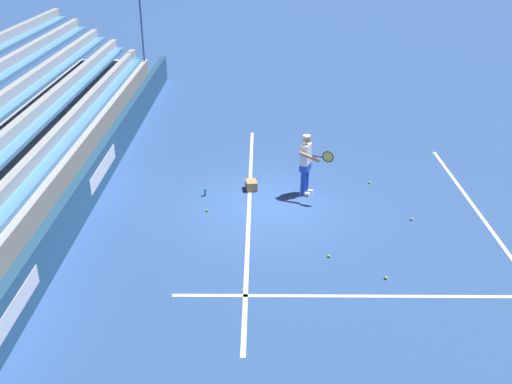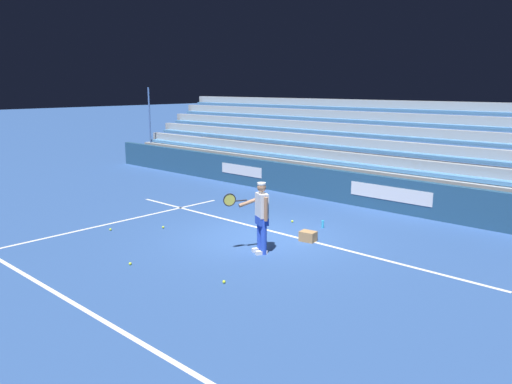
{
  "view_description": "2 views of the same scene",
  "coord_description": "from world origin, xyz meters",
  "px_view_note": "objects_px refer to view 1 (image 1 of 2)",
  "views": [
    {
      "loc": [
        14.3,
        -0.21,
        7.04
      ],
      "look_at": [
        0.77,
        -0.31,
        0.79
      ],
      "focal_mm": 42.0,
      "sensor_mm": 36.0,
      "label": 1
    },
    {
      "loc": [
        -8.47,
        9.51,
        3.93
      ],
      "look_at": [
        -0.3,
        0.63,
        1.35
      ],
      "focal_mm": 35.0,
      "sensor_mm": 36.0,
      "label": 2
    }
  ],
  "objects_px": {
    "tennis_player": "(306,164)",
    "water_bottle": "(205,192)",
    "ball_box_cardboard": "(251,185)",
    "tennis_ball_far_right": "(207,211)",
    "tennis_ball_near_player": "(329,256)",
    "tennis_ball_stray_back": "(386,278)",
    "tennis_ball_toward_net": "(369,182)",
    "tennis_ball_midcourt": "(412,219)"
  },
  "relations": [
    {
      "from": "water_bottle",
      "to": "ball_box_cardboard",
      "type": "bearing_deg",
      "value": 108.74
    },
    {
      "from": "tennis_player",
      "to": "water_bottle",
      "type": "height_order",
      "value": "tennis_player"
    },
    {
      "from": "tennis_ball_far_right",
      "to": "tennis_ball_near_player",
      "type": "xyz_separation_m",
      "value": [
        2.28,
        2.95,
        0.0
      ]
    },
    {
      "from": "tennis_ball_near_player",
      "to": "tennis_ball_toward_net",
      "type": "height_order",
      "value": "same"
    },
    {
      "from": "tennis_ball_far_right",
      "to": "tennis_ball_near_player",
      "type": "bearing_deg",
      "value": 52.24
    },
    {
      "from": "ball_box_cardboard",
      "to": "water_bottle",
      "type": "xyz_separation_m",
      "value": [
        0.43,
        -1.26,
        -0.02
      ]
    },
    {
      "from": "ball_box_cardboard",
      "to": "tennis_ball_stray_back",
      "type": "distance_m",
      "value": 5.46
    },
    {
      "from": "tennis_ball_stray_back",
      "to": "tennis_ball_near_player",
      "type": "bearing_deg",
      "value": -128.42
    },
    {
      "from": "tennis_ball_toward_net",
      "to": "tennis_ball_midcourt",
      "type": "bearing_deg",
      "value": 16.7
    },
    {
      "from": "tennis_ball_far_right",
      "to": "tennis_ball_stray_back",
      "type": "xyz_separation_m",
      "value": [
        3.18,
        4.07,
        0.0
      ]
    },
    {
      "from": "ball_box_cardboard",
      "to": "tennis_ball_toward_net",
      "type": "height_order",
      "value": "ball_box_cardboard"
    },
    {
      "from": "tennis_ball_midcourt",
      "to": "tennis_player",
      "type": "bearing_deg",
      "value": -121.22
    },
    {
      "from": "tennis_player",
      "to": "ball_box_cardboard",
      "type": "relative_size",
      "value": 4.29
    },
    {
      "from": "tennis_ball_near_player",
      "to": "tennis_ball_midcourt",
      "type": "relative_size",
      "value": 1.0
    },
    {
      "from": "tennis_ball_stray_back",
      "to": "tennis_ball_toward_net",
      "type": "xyz_separation_m",
      "value": [
        -5.04,
        0.48,
        0.0
      ]
    },
    {
      "from": "tennis_ball_far_right",
      "to": "water_bottle",
      "type": "bearing_deg",
      "value": -172.57
    },
    {
      "from": "tennis_ball_toward_net",
      "to": "water_bottle",
      "type": "relative_size",
      "value": 0.3
    },
    {
      "from": "tennis_ball_toward_net",
      "to": "tennis_player",
      "type": "bearing_deg",
      "value": -69.23
    },
    {
      "from": "ball_box_cardboard",
      "to": "tennis_ball_toward_net",
      "type": "distance_m",
      "value": 3.45
    },
    {
      "from": "tennis_player",
      "to": "tennis_ball_far_right",
      "type": "distance_m",
      "value": 3.0
    },
    {
      "from": "tennis_player",
      "to": "tennis_ball_midcourt",
      "type": "relative_size",
      "value": 25.98
    },
    {
      "from": "tennis_player",
      "to": "water_bottle",
      "type": "distance_m",
      "value": 2.88
    },
    {
      "from": "tennis_ball_toward_net",
      "to": "water_bottle",
      "type": "bearing_deg",
      "value": -79.51
    },
    {
      "from": "water_bottle",
      "to": "tennis_ball_midcourt",
      "type": "bearing_deg",
      "value": 75.03
    },
    {
      "from": "tennis_ball_stray_back",
      "to": "tennis_ball_midcourt",
      "type": "xyz_separation_m",
      "value": [
        -2.73,
        1.17,
        0.0
      ]
    },
    {
      "from": "tennis_ball_near_player",
      "to": "tennis_ball_toward_net",
      "type": "distance_m",
      "value": 4.44
    },
    {
      "from": "tennis_player",
      "to": "water_bottle",
      "type": "relative_size",
      "value": 7.8
    },
    {
      "from": "ball_box_cardboard",
      "to": "tennis_ball_near_player",
      "type": "relative_size",
      "value": 6.06
    },
    {
      "from": "tennis_ball_far_right",
      "to": "tennis_ball_toward_net",
      "type": "height_order",
      "value": "same"
    },
    {
      "from": "tennis_ball_toward_net",
      "to": "tennis_ball_midcourt",
      "type": "xyz_separation_m",
      "value": [
        2.3,
        0.69,
        0.0
      ]
    },
    {
      "from": "tennis_player",
      "to": "tennis_ball_midcourt",
      "type": "height_order",
      "value": "tennis_player"
    },
    {
      "from": "ball_box_cardboard",
      "to": "tennis_ball_midcourt",
      "type": "height_order",
      "value": "ball_box_cardboard"
    },
    {
      "from": "tennis_ball_midcourt",
      "to": "water_bottle",
      "type": "bearing_deg",
      "value": -104.97
    },
    {
      "from": "ball_box_cardboard",
      "to": "water_bottle",
      "type": "bearing_deg",
      "value": -71.26
    },
    {
      "from": "ball_box_cardboard",
      "to": "tennis_ball_near_player",
      "type": "distance_m",
      "value": 4.13
    },
    {
      "from": "tennis_ball_toward_net",
      "to": "water_bottle",
      "type": "xyz_separation_m",
      "value": [
        0.87,
        -4.68,
        0.08
      ]
    },
    {
      "from": "tennis_ball_midcourt",
      "to": "ball_box_cardboard",
      "type": "bearing_deg",
      "value": -114.41
    },
    {
      "from": "tennis_ball_near_player",
      "to": "tennis_ball_midcourt",
      "type": "xyz_separation_m",
      "value": [
        -1.84,
        2.3,
        0.0
      ]
    },
    {
      "from": "tennis_ball_far_right",
      "to": "tennis_ball_near_player",
      "type": "relative_size",
      "value": 1.0
    },
    {
      "from": "tennis_ball_stray_back",
      "to": "tennis_ball_midcourt",
      "type": "relative_size",
      "value": 1.0
    },
    {
      "from": "tennis_ball_stray_back",
      "to": "tennis_ball_near_player",
      "type": "distance_m",
      "value": 1.44
    },
    {
      "from": "tennis_ball_far_right",
      "to": "tennis_ball_midcourt",
      "type": "distance_m",
      "value": 5.26
    }
  ]
}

